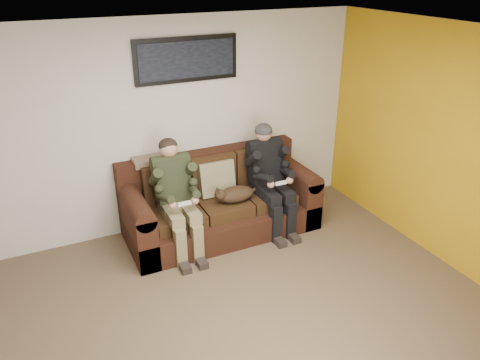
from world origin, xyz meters
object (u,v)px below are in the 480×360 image
cat (234,194)px  framed_poster (187,59)px  sofa (218,203)px  person_right (269,172)px  person_left (176,191)px

cat → framed_poster: (-0.31, 0.63, 1.53)m
sofa → person_right: (0.61, -0.20, 0.39)m
person_left → framed_poster: framed_poster is taller
person_right → framed_poster: size_ratio=1.07×
person_left → cat: bearing=-3.6°
sofa → framed_poster: (-0.20, 0.38, 1.74)m
framed_poster → cat: bearing=-63.5°
sofa → person_left: person_left is taller
person_right → cat: (-0.50, -0.05, -0.19)m
person_right → framed_poster: bearing=144.4°
sofa → person_left: 0.75m
cat → person_left: bearing=176.4°
cat → person_right: bearing=5.3°
person_right → framed_poster: (-0.81, 0.58, 1.34)m
sofa → framed_poster: size_ratio=1.88×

